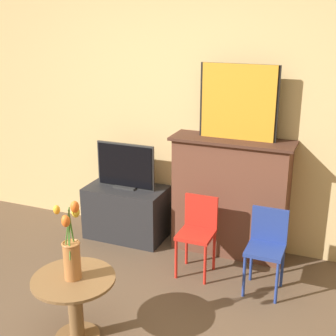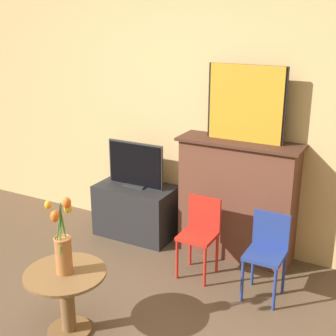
{
  "view_description": "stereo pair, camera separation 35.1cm",
  "coord_description": "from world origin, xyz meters",
  "px_view_note": "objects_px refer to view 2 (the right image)",
  "views": [
    {
      "loc": [
        1.4,
        -1.85,
        2.11
      ],
      "look_at": [
        0.14,
        1.23,
        0.99
      ],
      "focal_mm": 50.0,
      "sensor_mm": 36.0,
      "label": 1
    },
    {
      "loc": [
        1.72,
        -1.7,
        2.11
      ],
      "look_at": [
        0.14,
        1.23,
        0.99
      ],
      "focal_mm": 50.0,
      "sensor_mm": 36.0,
      "label": 2
    }
  ],
  "objects_px": {
    "tv_monitor": "(135,165)",
    "chair_red": "(200,230)",
    "chair_blue": "(267,249)",
    "vase_tulips": "(63,245)",
    "painting": "(246,104)"
  },
  "relations": [
    {
      "from": "tv_monitor",
      "to": "chair_red",
      "type": "distance_m",
      "value": 0.98
    },
    {
      "from": "chair_red",
      "to": "chair_blue",
      "type": "relative_size",
      "value": 1.0
    },
    {
      "from": "chair_red",
      "to": "vase_tulips",
      "type": "distance_m",
      "value": 1.26
    },
    {
      "from": "chair_red",
      "to": "vase_tulips",
      "type": "height_order",
      "value": "vase_tulips"
    },
    {
      "from": "chair_red",
      "to": "chair_blue",
      "type": "bearing_deg",
      "value": -4.68
    },
    {
      "from": "painting",
      "to": "tv_monitor",
      "type": "height_order",
      "value": "painting"
    },
    {
      "from": "painting",
      "to": "chair_red",
      "type": "distance_m",
      "value": 1.11
    },
    {
      "from": "tv_monitor",
      "to": "chair_blue",
      "type": "xyz_separation_m",
      "value": [
        1.43,
        -0.41,
        -0.33
      ]
    },
    {
      "from": "chair_red",
      "to": "vase_tulips",
      "type": "bearing_deg",
      "value": -112.41
    },
    {
      "from": "tv_monitor",
      "to": "chair_red",
      "type": "xyz_separation_m",
      "value": [
        0.85,
        -0.37,
        -0.33
      ]
    },
    {
      "from": "painting",
      "to": "chair_blue",
      "type": "bearing_deg",
      "value": -51.29
    },
    {
      "from": "chair_red",
      "to": "chair_blue",
      "type": "xyz_separation_m",
      "value": [
        0.58,
        -0.05,
        0.0
      ]
    },
    {
      "from": "painting",
      "to": "tv_monitor",
      "type": "distance_m",
      "value": 1.23
    },
    {
      "from": "painting",
      "to": "tv_monitor",
      "type": "xyz_separation_m",
      "value": [
        -1.03,
        -0.08,
        -0.67
      ]
    },
    {
      "from": "tv_monitor",
      "to": "chair_blue",
      "type": "distance_m",
      "value": 1.53
    }
  ]
}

